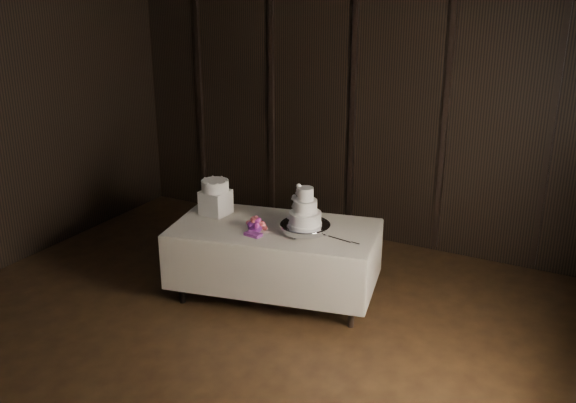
% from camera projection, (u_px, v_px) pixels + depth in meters
% --- Properties ---
extents(room, '(6.08, 7.08, 3.08)m').
position_uv_depth(room, '(168.00, 205.00, 4.69)').
color(room, black).
rests_on(room, ground).
extents(display_table, '(2.17, 1.44, 0.76)m').
position_uv_depth(display_table, '(275.00, 259.00, 6.38)').
color(display_table, silver).
rests_on(display_table, ground).
extents(cake_stand, '(0.64, 0.64, 0.09)m').
position_uv_depth(cake_stand, '(305.00, 229.00, 6.11)').
color(cake_stand, silver).
rests_on(cake_stand, display_table).
extents(wedding_cake, '(0.35, 0.31, 0.37)m').
position_uv_depth(wedding_cake, '(302.00, 210.00, 6.04)').
color(wedding_cake, white).
rests_on(wedding_cake, cake_stand).
extents(bouquet, '(0.31, 0.39, 0.17)m').
position_uv_depth(bouquet, '(255.00, 225.00, 6.16)').
color(bouquet, '#BD4446').
rests_on(bouquet, display_table).
extents(box_pedestal, '(0.27, 0.27, 0.25)m').
position_uv_depth(box_pedestal, '(216.00, 202.00, 6.57)').
color(box_pedestal, white).
rests_on(box_pedestal, display_table).
extents(small_cake, '(0.37, 0.37, 0.11)m').
position_uv_depth(small_cake, '(215.00, 186.00, 6.51)').
color(small_cake, white).
rests_on(small_cake, box_pedestal).
extents(cake_knife, '(0.37, 0.09, 0.01)m').
position_uv_depth(cake_knife, '(338.00, 239.00, 5.96)').
color(cake_knife, silver).
rests_on(cake_knife, display_table).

